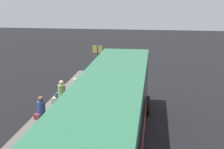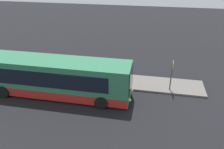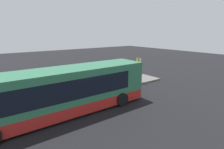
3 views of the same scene
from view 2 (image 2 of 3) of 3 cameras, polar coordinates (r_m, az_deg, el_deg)
ground at (r=17.66m, az=-8.65°, el=-5.62°), size 80.00×80.00×0.00m
platform at (r=19.97m, az=-6.02°, el=-0.96°), size 20.00×2.59×0.17m
bus_lead at (r=17.65m, az=-15.25°, el=-0.79°), size 12.27×2.72×2.98m
passenger_boarding at (r=18.65m, az=-0.34°, el=0.35°), size 0.54×0.62×1.62m
passenger_waiting at (r=20.00m, az=-8.57°, el=2.02°), size 0.60×0.48×1.63m
passenger_with_bags at (r=19.27m, az=-1.29°, el=1.19°), size 0.55×0.64×1.59m
suitcase at (r=19.84m, az=-0.34°, el=0.25°), size 0.45×0.25×0.83m
sign_post at (r=17.92m, az=15.37°, el=0.58°), size 0.10×0.64×2.51m
trash_bin at (r=20.48m, az=-16.93°, el=-0.04°), size 0.44×0.44×0.65m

